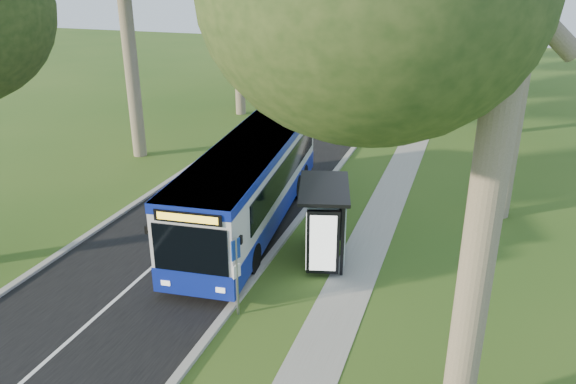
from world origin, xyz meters
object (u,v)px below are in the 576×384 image
(bus_shelter, at_px, (324,213))
(bus_stop_sign, at_px, (236,268))
(car_white, at_px, (298,78))
(car_silver, at_px, (306,71))
(bus, at_px, (251,183))
(litter_bin, at_px, (337,197))

(bus_shelter, bearing_deg, bus_stop_sign, -127.13)
(bus_stop_sign, bearing_deg, car_white, 121.65)
(bus_stop_sign, height_order, car_silver, bus_stop_sign)
(bus_stop_sign, distance_m, car_white, 32.07)
(bus_stop_sign, bearing_deg, bus_shelter, 84.82)
(bus_shelter, bearing_deg, bus, 133.13)
(car_white, distance_m, car_silver, 4.43)
(litter_bin, xyz_separation_m, car_silver, (-9.64, 26.81, 0.25))
(bus, distance_m, litter_bin, 4.02)
(car_silver, bearing_deg, bus_stop_sign, -53.67)
(litter_bin, bearing_deg, bus, -136.05)
(bus_stop_sign, xyz_separation_m, car_silver, (-8.87, 35.37, -0.86))
(bus, distance_m, bus_shelter, 4.11)
(litter_bin, distance_m, car_silver, 28.50)
(bus_stop_sign, distance_m, bus_shelter, 4.05)
(bus_shelter, distance_m, car_silver, 33.31)
(bus_shelter, height_order, car_white, bus_shelter)
(bus_shelter, distance_m, litter_bin, 5.07)
(bus, distance_m, car_white, 25.87)
(bus_shelter, relative_size, litter_bin, 4.01)
(bus_shelter, distance_m, car_white, 28.95)
(car_silver, bearing_deg, litter_bin, -47.96)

